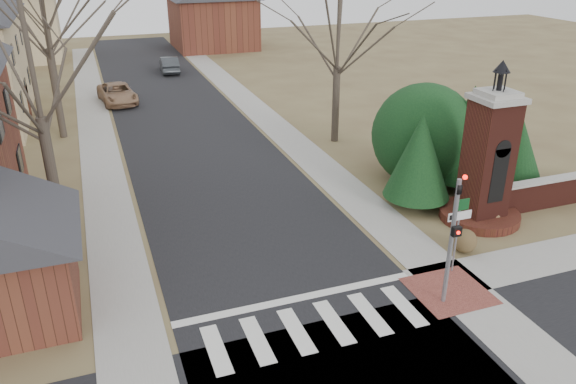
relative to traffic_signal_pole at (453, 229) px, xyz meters
name	(u,v)px	position (x,y,z in m)	size (l,w,h in m)	color
ground	(326,343)	(-4.30, -0.57, -2.59)	(120.00, 120.00, 0.00)	brown
main_street	(184,124)	(-4.30, 21.43, -2.58)	(8.00, 70.00, 0.01)	black
crosswalk_zone	(315,326)	(-4.30, 0.23, -2.58)	(8.00, 2.20, 0.02)	silver
stop_bar	(297,299)	(-4.30, 1.73, -2.58)	(8.00, 0.35, 0.02)	silver
sidewalk_right_main	(264,116)	(0.90, 21.43, -2.58)	(2.00, 60.00, 0.02)	gray
sidewalk_left	(96,133)	(-9.50, 21.43, -2.58)	(2.00, 60.00, 0.02)	gray
curb_apron	(449,291)	(0.50, 0.43, -2.57)	(2.40, 2.40, 0.02)	brown
traffic_signal_pole	(453,229)	(0.00, 0.00, 0.00)	(0.28, 0.41, 4.50)	slate
sign_post	(459,221)	(1.29, 1.41, -0.64)	(0.90, 0.07, 2.75)	slate
brick_gate_monument	(486,170)	(4.70, 4.42, -0.42)	(3.20, 3.20, 6.47)	#4D1E16
brick_garden_wall	(568,189)	(9.20, 4.43, -1.93)	(7.50, 0.50, 1.30)	#4D1E16
house_distant_right	(212,12)	(3.69, 47.42, 1.06)	(8.80, 8.80, 7.30)	brown
evergreen_near	(419,156)	(2.90, 6.43, -0.29)	(2.80, 2.80, 4.10)	#473D33
evergreen_mid	(469,132)	(6.20, 7.63, 0.01)	(3.40, 3.40, 4.70)	#473D33
evergreen_far	(518,148)	(8.20, 6.63, -0.69)	(2.40, 2.40, 3.30)	#473D33
evergreen_mass	(424,131)	(4.70, 8.93, -0.19)	(4.80, 4.80, 4.80)	black
bare_tree_0	(25,32)	(-11.30, 8.43, 5.11)	(8.05, 8.05, 11.15)	#473D33
bare_tree_3	(339,19)	(3.20, 15.43, 4.10)	(7.00, 7.00, 9.70)	#473D33
pickup_truck	(117,93)	(-7.70, 28.06, -1.92)	(2.20, 4.78, 1.33)	#9A7354
distant_car	(169,64)	(-2.70, 36.78, -1.91)	(1.43, 4.10, 1.35)	#363A3E
dry_shrub_left	(465,241)	(2.50, 2.43, -2.14)	(0.88, 0.88, 0.88)	brown
dry_shrub_right	(492,214)	(5.00, 4.03, -2.22)	(0.73, 0.73, 0.73)	brown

